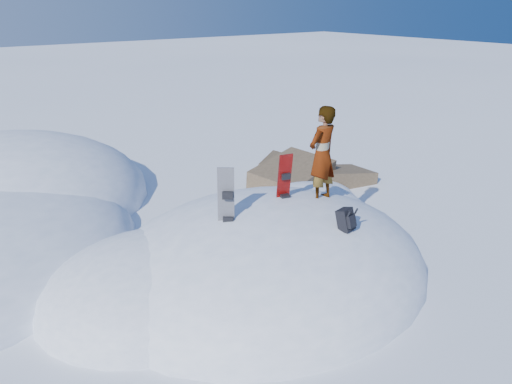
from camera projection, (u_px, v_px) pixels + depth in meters
ground at (267, 273)px, 10.24m from camera, size 120.00×120.00×0.00m
snow_mound at (253, 271)px, 10.32m from camera, size 8.00×6.00×3.00m
rock_outcrop at (303, 191)px, 14.56m from camera, size 4.68×4.41×1.68m
snowboard_red at (284, 189)px, 10.14m from camera, size 0.33×0.29×1.55m
snowboard_dark at (227, 210)px, 9.16m from camera, size 0.34×0.33×1.64m
backpack at (347, 220)px, 9.14m from camera, size 0.35×0.40×0.49m
gear_pile at (198, 338)px, 8.08m from camera, size 0.88×0.66×0.24m
person at (322, 154)px, 10.16m from camera, size 0.80×0.60×2.00m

